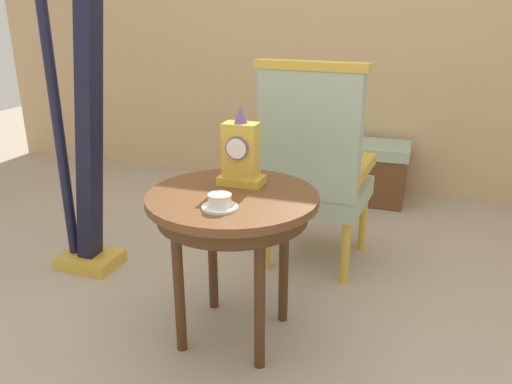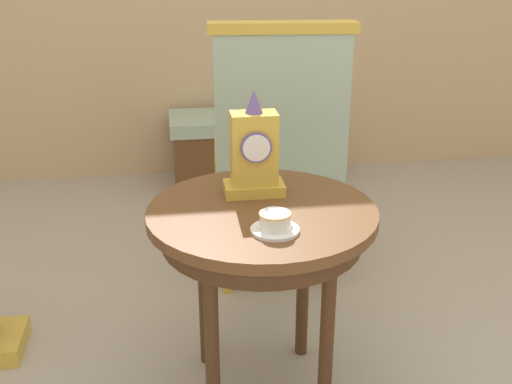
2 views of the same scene
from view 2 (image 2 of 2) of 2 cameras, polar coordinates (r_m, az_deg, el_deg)
side_table at (r=1.96m, az=0.53°, el=-3.64°), size 0.70×0.70×0.67m
teacup_left at (r=1.77m, az=1.72°, el=-2.81°), size 0.14×0.14×0.06m
mantel_clock at (r=1.99m, az=-0.18°, el=3.47°), size 0.19×0.11×0.34m
armchair at (r=2.66m, az=2.00°, el=3.57°), size 0.58×0.57×1.14m
window_bench at (r=3.88m, az=-0.97°, el=3.87°), size 0.90×0.40×0.44m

